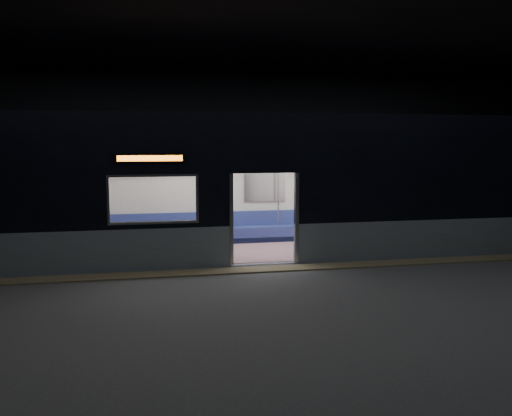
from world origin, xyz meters
name	(u,v)px	position (x,y,z in m)	size (l,w,h in m)	color
station_floor	(275,276)	(0.00, 0.00, -0.01)	(24.00, 14.00, 0.01)	#47494C
station_envelope	(276,94)	(0.00, 0.00, 3.66)	(24.00, 14.00, 5.00)	black
tactile_strip	(269,269)	(0.00, 0.55, 0.01)	(22.80, 0.50, 0.03)	#8C7F59
metro_car	(251,178)	(0.00, 2.54, 1.85)	(18.00, 3.04, 3.35)	#8C99A8
passenger	(380,211)	(3.88, 3.55, 0.78)	(0.42, 0.67, 1.32)	black
handbag	(382,216)	(3.85, 3.34, 0.66)	(0.25, 0.22, 0.13)	black
transit_map	(265,187)	(0.62, 3.85, 1.48)	(1.03, 0.03, 0.67)	white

